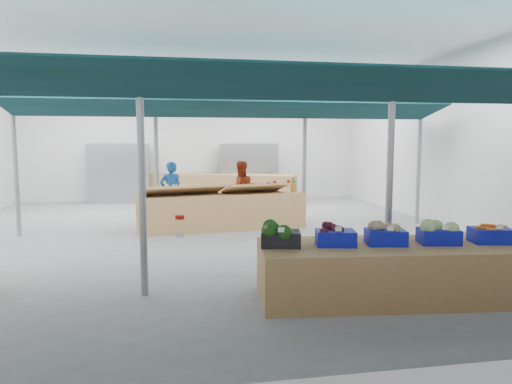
# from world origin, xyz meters

# --- Properties ---
(floor) EXTENTS (13.00, 13.00, 0.00)m
(floor) POSITION_xyz_m (0.00, 0.00, 0.00)
(floor) COLOR slate
(floor) RESTS_ON ground
(hall) EXTENTS (13.00, 13.00, 13.00)m
(hall) POSITION_xyz_m (0.00, 1.44, 2.65)
(hall) COLOR silver
(hall) RESTS_ON ground
(pole_grid) EXTENTS (10.00, 4.60, 3.00)m
(pole_grid) POSITION_xyz_m (0.75, -1.75, 1.81)
(pole_grid) COLOR gray
(pole_grid) RESTS_ON floor
(awnings) EXTENTS (9.50, 7.08, 0.30)m
(awnings) POSITION_xyz_m (0.75, -1.75, 2.78)
(awnings) COLOR #0A2E2D
(awnings) RESTS_ON pole_grid
(back_shelving_left) EXTENTS (2.00, 0.50, 2.00)m
(back_shelving_left) POSITION_xyz_m (-2.50, 6.00, 1.00)
(back_shelving_left) COLOR #B23F33
(back_shelving_left) RESTS_ON floor
(back_shelving_right) EXTENTS (2.00, 0.50, 2.00)m
(back_shelving_right) POSITION_xyz_m (2.00, 6.00, 1.00)
(back_shelving_right) COLOR #B23F33
(back_shelving_right) RESTS_ON floor
(veg_counter) EXTENTS (3.81, 1.58, 0.72)m
(veg_counter) POSITION_xyz_m (2.35, -4.67, 0.36)
(veg_counter) COLOR #976542
(veg_counter) RESTS_ON floor
(fruit_counter) EXTENTS (4.04, 1.42, 0.85)m
(fruit_counter) POSITION_xyz_m (0.50, 0.59, 0.42)
(fruit_counter) COLOR #976542
(fruit_counter) RESTS_ON floor
(far_counter) EXTENTS (5.42, 3.06, 0.98)m
(far_counter) POSITION_xyz_m (0.84, 5.61, 0.49)
(far_counter) COLOR #976542
(far_counter) RESTS_ON floor
(vendor_left) EXTENTS (0.62, 0.45, 1.58)m
(vendor_left) POSITION_xyz_m (-0.70, 1.69, 0.79)
(vendor_left) COLOR #164A90
(vendor_left) RESTS_ON floor
(vendor_right) EXTENTS (0.84, 0.69, 1.58)m
(vendor_right) POSITION_xyz_m (1.10, 1.69, 0.79)
(vendor_right) COLOR maroon
(vendor_right) RESTS_ON floor
(crate_broccoli) EXTENTS (0.56, 0.45, 0.35)m
(crate_broccoli) POSITION_xyz_m (0.76, -4.52, 0.88)
(crate_broccoli) COLOR black
(crate_broccoli) RESTS_ON veg_counter
(crate_beets) EXTENTS (0.56, 0.45, 0.29)m
(crate_beets) POSITION_xyz_m (1.48, -4.59, 0.85)
(crate_beets) COLOR #0E15A1
(crate_beets) RESTS_ON veg_counter
(crate_celeriac) EXTENTS (0.56, 0.45, 0.31)m
(crate_celeriac) POSITION_xyz_m (2.14, -4.66, 0.87)
(crate_celeriac) COLOR #0E15A1
(crate_celeriac) RESTS_ON veg_counter
(crate_cabbage) EXTENTS (0.56, 0.45, 0.35)m
(crate_cabbage) POSITION_xyz_m (2.86, -4.72, 0.88)
(crate_cabbage) COLOR #0E15A1
(crate_cabbage) RESTS_ON veg_counter
(crate_carrots) EXTENTS (0.56, 0.45, 0.29)m
(crate_carrots) POSITION_xyz_m (3.58, -4.79, 0.83)
(crate_carrots) COLOR #0E15A1
(crate_carrots) RESTS_ON veg_counter
(sparrow) EXTENTS (0.12, 0.09, 0.11)m
(sparrow) POSITION_xyz_m (0.58, -4.64, 0.97)
(sparrow) COLOR brown
(sparrow) RESTS_ON crate_broccoli
(pole_ribbon) EXTENTS (0.12, 0.12, 0.28)m
(pole_ribbon) POSITION_xyz_m (-0.52, -4.29, 1.08)
(pole_ribbon) COLOR red
(pole_ribbon) RESTS_ON pole_grid
(apple_heap_yellow) EXTENTS (2.01, 1.15, 0.27)m
(apple_heap_yellow) POSITION_xyz_m (-0.42, 0.38, 1.01)
(apple_heap_yellow) COLOR #997247
(apple_heap_yellow) RESTS_ON fruit_counter
(apple_heap_red) EXTENTS (1.63, 1.05, 0.27)m
(apple_heap_red) POSITION_xyz_m (1.31, 0.60, 1.01)
(apple_heap_red) COLOR #997247
(apple_heap_red) RESTS_ON fruit_counter
(pineapple) EXTENTS (0.14, 0.14, 0.39)m
(pineapple) POSITION_xyz_m (2.28, 0.72, 1.03)
(pineapple) COLOR #8C6019
(pineapple) RESTS_ON fruit_counter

